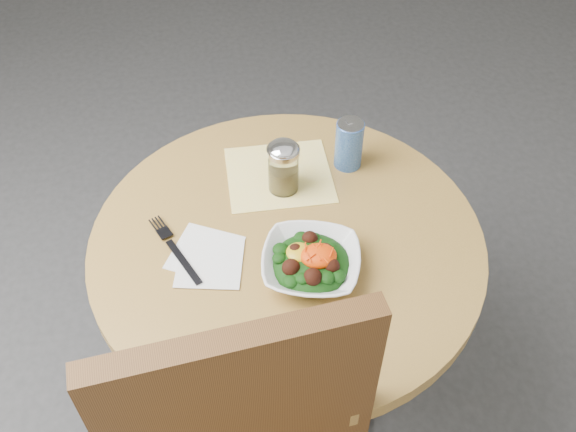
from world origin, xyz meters
name	(u,v)px	position (x,y,z in m)	size (l,w,h in m)	color
ground	(287,394)	(0.00, 0.00, 0.00)	(6.00, 6.00, 0.00)	#2F2F31
table	(287,289)	(0.00, 0.00, 0.55)	(0.90, 0.90, 0.75)	black
cloth_napkin	(279,175)	(0.01, 0.20, 0.75)	(0.26, 0.24, 0.00)	#DEB20B
paper_napkins	(207,258)	(-0.18, -0.03, 0.75)	(0.19, 0.21, 0.00)	silver
salad_bowl	(311,263)	(0.04, -0.11, 0.78)	(0.26, 0.26, 0.08)	silver
fork	(174,247)	(-0.26, 0.00, 0.76)	(0.11, 0.22, 0.00)	black
spice_shaker	(283,167)	(0.02, 0.16, 0.82)	(0.08, 0.08, 0.14)	silver
beverage_can	(349,144)	(0.19, 0.22, 0.82)	(0.07, 0.07, 0.13)	navy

